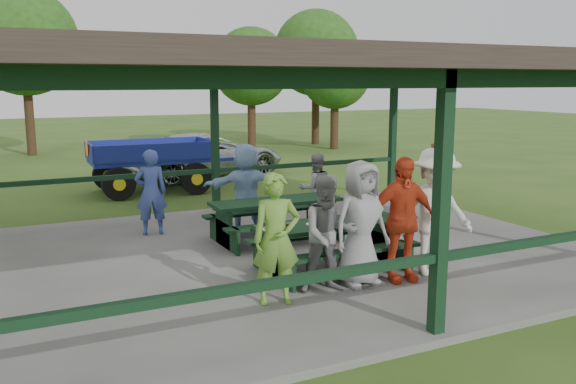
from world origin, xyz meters
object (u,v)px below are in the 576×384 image
picnic_table_near (332,240)px  spectator_lblue (246,188)px  spectator_grey (316,189)px  picnic_table_far (276,215)px  contestant_red (401,219)px  contestant_grey_left (329,234)px  contestant_white_fedora (435,212)px  pickup_truck (207,155)px  contestant_grey_mid (361,223)px  farm_trailer (151,165)px  contestant_green (276,239)px  spectator_blue (151,192)px

picnic_table_near → spectator_lblue: (-0.27, 2.83, 0.39)m
spectator_grey → picnic_table_far: bearing=42.3°
picnic_table_near → contestant_red: (0.64, -0.88, 0.45)m
contestant_grey_left → picnic_table_near: bearing=70.2°
contestant_white_fedora → pickup_truck: size_ratio=0.40×
contestant_grey_left → pickup_truck: bearing=93.0°
picnic_table_far → contestant_white_fedora: contestant_white_fedora is taller
contestant_white_fedora → pickup_truck: contestant_white_fedora is taller
picnic_table_far → contestant_grey_mid: 2.81m
contestant_grey_mid → contestant_white_fedora: (1.23, -0.10, 0.07)m
picnic_table_near → farm_trailer: size_ratio=0.54×
contestant_green → contestant_white_fedora: contestant_white_fedora is taller
contestant_red → spectator_grey: (0.63, 3.72, -0.19)m
contestant_grey_mid → spectator_grey: bearing=67.1°
contestant_green → farm_trailer: 9.38m
spectator_lblue → spectator_grey: (1.53, 0.01, -0.14)m
contestant_red → pickup_truck: size_ratio=0.37×
contestant_green → contestant_red: size_ratio=0.95×
picnic_table_far → contestant_red: (0.65, -2.88, 0.44)m
contestant_grey_left → spectator_grey: contestant_grey_left is taller
pickup_truck → farm_trailer: 2.96m
picnic_table_near → pickup_truck: size_ratio=0.47×
spectator_blue → spectator_grey: bearing=177.1°
picnic_table_far → pickup_truck: (1.49, 8.37, 0.12)m
spectator_grey → contestant_grey_left: bearing=72.6°
contestant_white_fedora → spectator_grey: bearing=97.5°
contestant_grey_mid → spectator_blue: contestant_grey_mid is taller
contestant_white_fedora → spectator_lblue: contestant_white_fedora is taller
picnic_table_far → spectator_blue: (-1.95, 1.42, 0.35)m
contestant_red → spectator_grey: contestant_red is taller
contestant_red → spectator_lblue: bearing=114.4°
contestant_grey_mid → contestant_red: bearing=-12.7°
pickup_truck → farm_trailer: size_ratio=1.15×
picnic_table_near → picnic_table_far: bearing=90.3°
contestant_grey_left → spectator_grey: (1.80, 3.67, -0.09)m
contestant_green → contestant_grey_mid: contestant_grey_mid is taller
spectator_blue → spectator_lblue: bearing=167.9°
contestant_grey_left → contestant_green: bearing=-159.4°
contestant_red → contestant_white_fedora: bearing=10.7°
contestant_grey_left → spectator_grey: size_ratio=1.13×
contestant_grey_mid → picnic_table_far: bearing=86.6°
contestant_white_fedora → pickup_truck: 11.25m
picnic_table_far → contestant_grey_left: (-0.52, -2.82, 0.35)m
contestant_grey_left → contestant_red: contestant_red is taller
picnic_table_far → contestant_grey_left: size_ratio=1.47×
contestant_white_fedora → contestant_red: bearing=-172.1°
contestant_white_fedora → spectator_lblue: 4.01m
spectator_lblue → picnic_table_near: bearing=106.5°
contestant_grey_mid → pickup_truck: 11.25m
contestant_grey_left → spectator_blue: 4.48m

